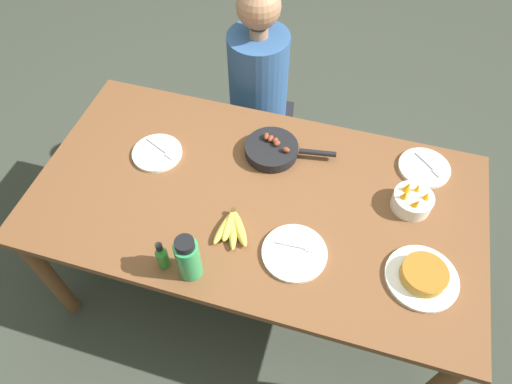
% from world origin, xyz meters
% --- Properties ---
extents(ground_plane, '(14.00, 14.00, 0.00)m').
position_xyz_m(ground_plane, '(0.00, 0.00, 0.00)').
color(ground_plane, '#383D33').
extents(dining_table, '(1.88, 1.00, 0.76)m').
position_xyz_m(dining_table, '(0.00, 0.00, 0.68)').
color(dining_table, brown).
rests_on(dining_table, ground_plane).
extents(banana_bunch, '(0.15, 0.19, 0.04)m').
position_xyz_m(banana_bunch, '(-0.05, -0.18, 0.78)').
color(banana_bunch, gold).
rests_on(banana_bunch, dining_table).
extents(skillet, '(0.40, 0.24, 0.08)m').
position_xyz_m(skillet, '(0.01, 0.25, 0.79)').
color(skillet, black).
rests_on(skillet, dining_table).
extents(frittata_plate_center, '(0.27, 0.27, 0.06)m').
position_xyz_m(frittata_plate_center, '(0.69, -0.19, 0.79)').
color(frittata_plate_center, silver).
rests_on(frittata_plate_center, dining_table).
extents(empty_plate_near_front, '(0.22, 0.22, 0.02)m').
position_xyz_m(empty_plate_near_front, '(-0.49, 0.10, 0.77)').
color(empty_plate_near_front, silver).
rests_on(empty_plate_near_front, dining_table).
extents(empty_plate_far_left, '(0.25, 0.25, 0.02)m').
position_xyz_m(empty_plate_far_left, '(0.22, -0.22, 0.77)').
color(empty_plate_far_left, silver).
rests_on(empty_plate_far_left, dining_table).
extents(empty_plate_far_right, '(0.22, 0.22, 0.02)m').
position_xyz_m(empty_plate_far_right, '(0.67, 0.35, 0.77)').
color(empty_plate_far_right, silver).
rests_on(empty_plate_far_right, dining_table).
extents(fruit_bowl_mango, '(0.16, 0.16, 0.12)m').
position_xyz_m(fruit_bowl_mango, '(0.62, 0.13, 0.80)').
color(fruit_bowl_mango, silver).
rests_on(fruit_bowl_mango, dining_table).
extents(water_bottle, '(0.09, 0.09, 0.22)m').
position_xyz_m(water_bottle, '(-0.14, -0.40, 0.86)').
color(water_bottle, '#2D9351').
rests_on(water_bottle, dining_table).
extents(hot_sauce_bottle, '(0.05, 0.05, 0.15)m').
position_xyz_m(hot_sauce_bottle, '(-0.24, -0.40, 0.83)').
color(hot_sauce_bottle, '#337F2D').
rests_on(hot_sauce_bottle, dining_table).
extents(person_figure, '(0.34, 0.34, 1.26)m').
position_xyz_m(person_figure, '(-0.20, 0.74, 0.53)').
color(person_figure, black).
rests_on(person_figure, ground_plane).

